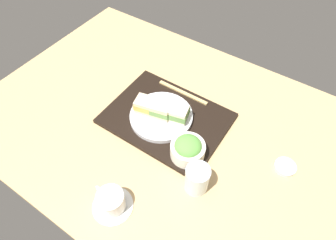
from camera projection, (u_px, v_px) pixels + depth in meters
The scene contains 11 objects.
ground_plane at pixel (161, 123), 111.48cm from camera, with size 140.00×100.00×3.00cm, color tan.
serving_tray at pixel (166, 118), 109.94cm from camera, with size 44.34×33.36×1.59cm, color black.
sandwich_plate at pixel (162, 115), 108.66cm from camera, with size 23.67×23.67×1.79cm, color silver.
sandwich_near at pixel (178, 113), 104.53cm from camera, with size 8.67×7.75×5.45cm.
sandwich_middle at pixel (161, 109), 105.73cm from camera, with size 8.36×7.53×5.68cm.
sandwich_far at pixel (145, 105), 107.20cm from camera, with size 8.46×7.49×5.22cm.
salad_bowl at pixel (188, 149), 96.16cm from camera, with size 11.79×11.79×7.85cm.
chopsticks_pair at pixel (184, 93), 116.60cm from camera, with size 22.35×1.39×0.70cm.
coffee_cup at pixel (111, 202), 86.77cm from camera, with size 13.26×12.68×7.03cm.
drinking_glass at pixel (197, 179), 89.41cm from camera, with size 7.69×7.69×10.24cm, color silver.
small_sauce_dish at pixel (285, 167), 96.99cm from camera, with size 7.21×7.21×1.41cm, color silver.
Camera 1 is at (-40.03, 55.42, 86.60)cm, focal length 30.80 mm.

